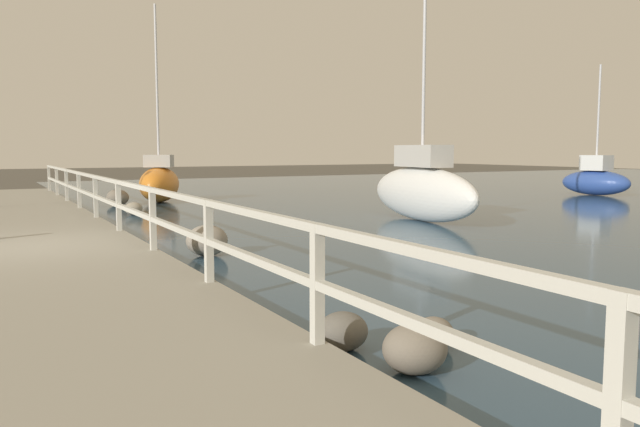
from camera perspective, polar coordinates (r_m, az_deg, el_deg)
The scene contains 12 objects.
ground_plane at distance 12.27m, azimuth -25.62°, elevation -4.05°, with size 120.00×120.00×0.00m, color #4C473D.
dock_walkway at distance 12.25m, azimuth -25.65°, elevation -3.41°, with size 4.15×36.00×0.28m.
railing at distance 12.40m, azimuth -16.68°, elevation 1.07°, with size 0.10×32.50×1.07m.
boulder_downstream at distance 5.73m, azimuth 8.67°, elevation -12.12°, with size 0.60×0.54×0.45m.
boulder_far_strip at distance 11.87m, azimuth -10.29°, elevation -2.45°, with size 0.78×0.70×0.59m.
boulder_upstream at distance 19.81m, azimuth -16.67°, elevation 0.43°, with size 0.53×0.48×0.40m.
boulder_near_dock at distance 6.28m, azimuth 2.07°, elevation -10.73°, with size 0.52×0.47×0.39m.
boulder_mid_strip at distance 6.46m, azimuth 10.30°, elevation -10.68°, with size 0.42×0.38×0.32m.
boulder_water_edge at distance 23.27m, azimuth -18.02°, elevation 1.39°, with size 0.78×0.70×0.59m.
sailboat_orange at distance 24.45m, azimuth -14.47°, elevation 2.79°, with size 2.60×3.52×7.34m.
sailboat_white at distance 17.63m, azimuth 9.31°, elevation 2.18°, with size 1.67×5.28×7.02m.
sailboat_blue at distance 29.80m, azimuth 23.89°, elevation 2.84°, with size 1.78×3.23×5.62m.
Camera 1 is at (-0.59, -12.09, 1.99)m, focal length 35.00 mm.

